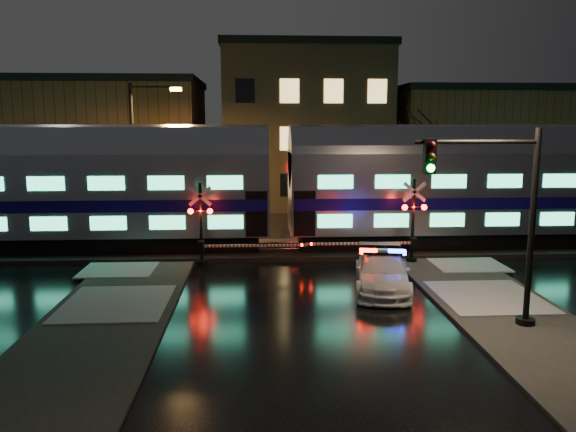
{
  "coord_description": "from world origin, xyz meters",
  "views": [
    {
      "loc": [
        -1.66,
        -21.72,
        6.18
      ],
      "look_at": [
        -0.31,
        2.5,
        2.2
      ],
      "focal_mm": 35.0,
      "sensor_mm": 36.0,
      "label": 1
    }
  ],
  "objects_px": {
    "streetlight": "(138,150)",
    "traffic_light": "(502,225)",
    "crossing_signal_right": "(405,230)",
    "crossing_signal_left": "(209,233)",
    "police_car": "(382,272)"
  },
  "relations": [
    {
      "from": "streetlight",
      "to": "traffic_light",
      "type": "bearing_deg",
      "value": -47.3
    },
    {
      "from": "crossing_signal_right",
      "to": "streetlight",
      "type": "relative_size",
      "value": 0.65
    },
    {
      "from": "crossing_signal_right",
      "to": "traffic_light",
      "type": "bearing_deg",
      "value": -84.9
    },
    {
      "from": "crossing_signal_left",
      "to": "traffic_light",
      "type": "height_order",
      "value": "traffic_light"
    },
    {
      "from": "police_car",
      "to": "crossing_signal_left",
      "type": "bearing_deg",
      "value": 160.03
    },
    {
      "from": "police_car",
      "to": "crossing_signal_right",
      "type": "relative_size",
      "value": 0.94
    },
    {
      "from": "police_car",
      "to": "streetlight",
      "type": "relative_size",
      "value": 0.61
    },
    {
      "from": "crossing_signal_right",
      "to": "streetlight",
      "type": "bearing_deg",
      "value": 152.52
    },
    {
      "from": "crossing_signal_right",
      "to": "police_car",
      "type": "bearing_deg",
      "value": -115.75
    },
    {
      "from": "crossing_signal_left",
      "to": "traffic_light",
      "type": "bearing_deg",
      "value": -40.77
    },
    {
      "from": "police_car",
      "to": "traffic_light",
      "type": "xyz_separation_m",
      "value": [
        2.58,
        -4.17,
        2.52
      ]
    },
    {
      "from": "crossing_signal_right",
      "to": "traffic_light",
      "type": "relative_size",
      "value": 0.89
    },
    {
      "from": "police_car",
      "to": "streetlight",
      "type": "xyz_separation_m",
      "value": [
        -11.02,
        10.57,
        4.09
      ]
    },
    {
      "from": "crossing_signal_right",
      "to": "traffic_light",
      "type": "xyz_separation_m",
      "value": [
        0.72,
        -8.04,
        1.66
      ]
    },
    {
      "from": "crossing_signal_right",
      "to": "crossing_signal_left",
      "type": "distance_m",
      "value": 8.6
    }
  ]
}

